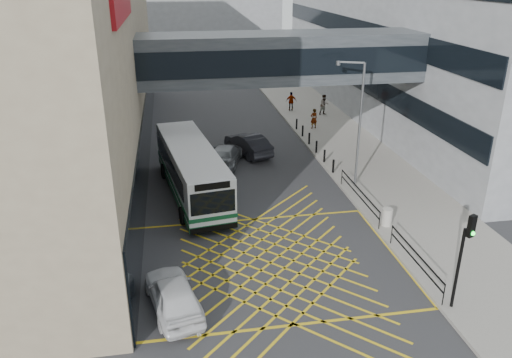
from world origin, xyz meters
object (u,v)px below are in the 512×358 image
pedestrian_a (314,119)px  pedestrian_c (291,101)px  bus (191,169)px  traffic_light (465,249)px  street_lamp (357,117)px  litter_bin (387,217)px  car_dark (248,144)px  pedestrian_b (324,105)px  car_silver (225,154)px  car_white (173,294)px

pedestrian_a → pedestrian_c: 6.07m
bus → traffic_light: size_ratio=2.70×
street_lamp → litter_bin: bearing=-69.6°
car_dark → traffic_light: size_ratio=1.19×
bus → street_lamp: (10.05, -0.43, 2.84)m
pedestrian_b → car_silver: bearing=-147.8°
bus → car_dark: (4.48, 6.56, -0.88)m
car_dark → car_white: bearing=51.6°
bus → car_dark: 7.99m
pedestrian_b → pedestrian_c: size_ratio=1.05×
traffic_light → pedestrian_a: traffic_light is taller
pedestrian_b → litter_bin: bearing=-112.2°
car_white → traffic_light: size_ratio=1.13×
car_silver → litter_bin: size_ratio=5.10×
pedestrian_a → pedestrian_c: pedestrian_c is taller
traffic_light → pedestrian_b: traffic_light is taller
street_lamp → pedestrian_a: bearing=107.8°
bus → car_silver: bearing=53.1°
traffic_light → pedestrian_a: 24.84m
bus → street_lamp: bearing=-10.8°
car_silver → street_lamp: bearing=163.3°
car_silver → bus: bearing=79.7°
street_lamp → pedestrian_c: (0.35, 18.04, -3.45)m
pedestrian_c → bus: bearing=64.0°
pedestrian_b → pedestrian_c: 3.33m
bus → pedestrian_a: (10.91, 11.56, -0.65)m
bus → street_lamp: size_ratio=1.48×
bus → car_silver: bus is taller
car_white → pedestrian_b: 30.43m
car_dark → car_silver: (-1.89, -1.79, -0.03)m
pedestrian_c → pedestrian_a: bearing=99.4°
bus → traffic_light: bearing=-62.0°
bus → pedestrian_a: bus is taller
pedestrian_a → bus: bearing=33.8°
pedestrian_c → street_lamp: bearing=93.4°
car_dark → pedestrian_a: pedestrian_a is taller
bus → pedestrian_c: (10.40, 17.61, -0.61)m
car_white → car_dark: (5.80, 17.74, 0.03)m
litter_bin → pedestrian_b: bearing=81.7°
street_lamp → litter_bin: street_lamp is taller
pedestrian_b → pedestrian_c: pedestrian_b is taller
bus → car_silver: size_ratio=2.34×
bus → traffic_light: (9.70, -13.17, 1.22)m
car_dark → street_lamp: (5.57, -6.99, 3.71)m
car_silver → car_white: bearing=94.4°
litter_bin → pedestrian_a: (1.02, 17.64, 0.38)m
car_silver → pedestrian_c: bearing=-103.1°
car_white → car_silver: bearing=-116.2°
litter_bin → street_lamp: bearing=88.5°
litter_bin → pedestrian_a: pedestrian_a is taller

